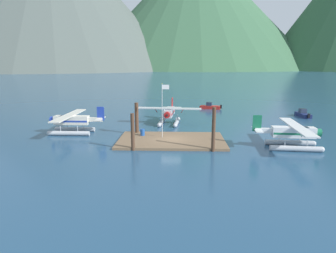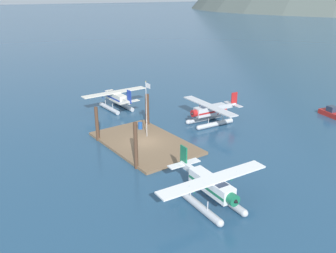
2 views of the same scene
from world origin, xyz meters
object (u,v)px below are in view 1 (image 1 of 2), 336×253
(seaplane_silver_bow_centre, at_px, (169,114))
(boat_navy_open_east, at_px, (303,114))
(boat_red_open_north, at_px, (210,107))
(flagpole, at_px, (163,105))
(seaplane_cream_port_fwd, at_px, (72,123))
(fuel_drum, at_px, (143,132))
(seaplane_white_stbd_aft, at_px, (293,135))

(seaplane_silver_bow_centre, distance_m, boat_navy_open_east, 25.75)
(seaplane_silver_bow_centre, bearing_deg, boat_red_open_north, 63.02)
(flagpole, distance_m, seaplane_cream_port_fwd, 13.64)
(boat_red_open_north, bearing_deg, flagpole, -108.59)
(fuel_drum, relative_size, seaplane_cream_port_fwd, 0.08)
(fuel_drum, bearing_deg, seaplane_silver_bow_centre, 70.36)
(seaplane_cream_port_fwd, xyz_separation_m, boat_red_open_north, (21.89, 23.61, -1.09))
(flagpole, distance_m, fuel_drum, 4.78)
(fuel_drum, xyz_separation_m, seaplane_cream_port_fwd, (-10.24, 2.02, 0.84))
(flagpole, bearing_deg, boat_red_open_north, 71.41)
(flagpole, distance_m, boat_red_open_north, 28.10)
(flagpole, relative_size, fuel_drum, 7.90)
(fuel_drum, height_order, boat_navy_open_east, boat_navy_open_east)
(seaplane_white_stbd_aft, bearing_deg, boat_red_open_north, 102.17)
(boat_red_open_north, bearing_deg, seaplane_white_stbd_aft, -77.83)
(seaplane_cream_port_fwd, height_order, boat_navy_open_east, seaplane_cream_port_fwd)
(fuel_drum, distance_m, seaplane_white_stbd_aft, 18.65)
(boat_red_open_north, bearing_deg, seaplane_cream_port_fwd, -132.83)
(boat_red_open_north, relative_size, boat_navy_open_east, 0.98)
(flagpole, height_order, boat_red_open_north, flagpole)
(flagpole, height_order, seaplane_silver_bow_centre, flagpole)
(seaplane_cream_port_fwd, bearing_deg, fuel_drum, -11.18)
(seaplane_white_stbd_aft, xyz_separation_m, seaplane_cream_port_fwd, (-28.36, 6.38, 0.00))
(seaplane_cream_port_fwd, xyz_separation_m, boat_navy_open_east, (38.17, 14.59, -1.09))
(seaplane_white_stbd_aft, distance_m, seaplane_cream_port_fwd, 29.07)
(seaplane_white_stbd_aft, relative_size, boat_red_open_north, 2.19)
(seaplane_silver_bow_centre, distance_m, seaplane_cream_port_fwd, 15.32)
(seaplane_silver_bow_centre, xyz_separation_m, seaplane_white_stbd_aft, (14.83, -13.56, 0.00))
(flagpole, xyz_separation_m, seaplane_cream_port_fwd, (-13.03, 2.74, -2.98))
(fuel_drum, bearing_deg, boat_navy_open_east, 30.76)
(seaplane_white_stbd_aft, bearing_deg, fuel_drum, 166.49)
(seaplane_silver_bow_centre, xyz_separation_m, boat_navy_open_east, (24.64, 7.41, -1.09))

